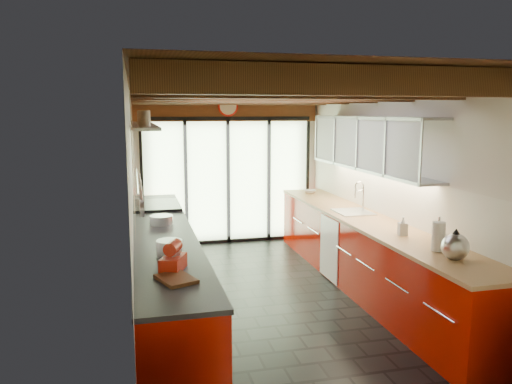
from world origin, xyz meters
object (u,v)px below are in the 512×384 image
Objects in this scene: stand_mixer at (173,258)px; paper_towel at (438,237)px; bowl at (309,191)px; kettle at (455,245)px; soap_bottle at (403,226)px.

paper_towel is (2.54, -0.02, 0.04)m from stand_mixer.
kettle is at bearing -90.00° from bowl.
paper_towel is 0.66m from soap_bottle.
stand_mixer is 1.63× the size of bowl.
kettle is 1.68× the size of bowl.
stand_mixer is at bearing 179.51° from paper_towel.
stand_mixer is 0.97× the size of kettle.
stand_mixer reaches higher than soap_bottle.
soap_bottle is 3.00m from bowl.
paper_towel is (0.00, 0.26, 0.01)m from kettle.
bowl is (2.54, 3.63, -0.08)m from stand_mixer.
paper_towel is 1.65× the size of soap_bottle.
kettle is (2.54, -0.29, 0.03)m from stand_mixer.
kettle is at bearing -90.00° from paper_towel.
paper_towel reaches higher than kettle.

